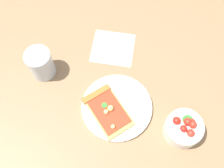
{
  "coord_description": "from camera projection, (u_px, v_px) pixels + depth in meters",
  "views": [
    {
      "loc": [
        -0.25,
        0.02,
        0.8
      ],
      "look_at": [
        0.1,
        -0.02,
        0.03
      ],
      "focal_mm": 42.1,
      "sensor_mm": 36.0,
      "label": 1
    }
  ],
  "objects": [
    {
      "name": "paper_napkin",
      "position": [
        113.0,
        48.0,
        0.94
      ],
      "size": [
        0.17,
        0.18,
        0.0
      ],
      "primitive_type": "cube",
      "rotation": [
        0.0,
        0.0,
        -0.3
      ],
      "color": "white",
      "rests_on": "ground_plane"
    },
    {
      "name": "pizza_slice_main",
      "position": [
        106.0,
        109.0,
        0.82
      ],
      "size": [
        0.18,
        0.15,
        0.03
      ],
      "color": "#E5B256",
      "rests_on": "plate"
    },
    {
      "name": "ground_plane",
      "position": [
        109.0,
        117.0,
        0.83
      ],
      "size": [
        2.4,
        2.4,
        0.0
      ],
      "primitive_type": "plane",
      "color": "#93704C",
      "rests_on": "ground"
    },
    {
      "name": "soda_glass",
      "position": [
        41.0,
        64.0,
        0.86
      ],
      "size": [
        0.08,
        0.08,
        0.1
      ],
      "color": "silver",
      "rests_on": "ground_plane"
    },
    {
      "name": "salad_bowl",
      "position": [
        184.0,
        128.0,
        0.78
      ],
      "size": [
        0.11,
        0.11,
        0.08
      ],
      "color": "white",
      "rests_on": "ground_plane"
    },
    {
      "name": "plate",
      "position": [
        117.0,
        107.0,
        0.84
      ],
      "size": [
        0.22,
        0.22,
        0.01
      ],
      "primitive_type": "cylinder",
      "color": "silver",
      "rests_on": "ground_plane"
    }
  ]
}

